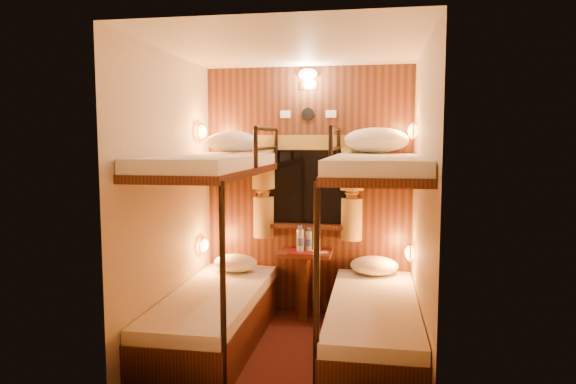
% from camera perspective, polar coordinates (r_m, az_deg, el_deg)
% --- Properties ---
extents(floor, '(2.10, 2.10, 0.00)m').
position_cam_1_polar(floor, '(4.31, 0.28, -17.48)').
color(floor, '#3D1C10').
rests_on(floor, ground).
extents(ceiling, '(2.10, 2.10, 0.00)m').
position_cam_1_polar(ceiling, '(4.02, 0.30, 15.80)').
color(ceiling, silver).
rests_on(ceiling, wall_back).
extents(wall_back, '(2.40, 0.00, 2.40)m').
position_cam_1_polar(wall_back, '(5.02, 2.25, 0.05)').
color(wall_back, '#C6B293').
rests_on(wall_back, floor).
extents(wall_front, '(2.40, 0.00, 2.40)m').
position_cam_1_polar(wall_front, '(2.97, -3.03, -3.94)').
color(wall_front, '#C6B293').
rests_on(wall_front, floor).
extents(wall_left, '(0.00, 2.40, 2.40)m').
position_cam_1_polar(wall_left, '(4.27, -13.08, -1.11)').
color(wall_left, '#C6B293').
rests_on(wall_left, floor).
extents(wall_right, '(0.00, 2.40, 2.40)m').
position_cam_1_polar(wall_right, '(3.95, 14.75, -1.69)').
color(wall_right, '#C6B293').
rests_on(wall_right, floor).
extents(back_panel, '(2.00, 0.03, 2.40)m').
position_cam_1_polar(back_panel, '(5.01, 2.23, 0.03)').
color(back_panel, black).
rests_on(back_panel, floor).
extents(bunk_left, '(0.72, 1.90, 1.82)m').
position_cam_1_polar(bunk_left, '(4.33, -8.17, -9.57)').
color(bunk_left, black).
rests_on(bunk_left, floor).
extents(bunk_right, '(0.72, 1.90, 1.82)m').
position_cam_1_polar(bunk_right, '(4.13, 9.49, -10.34)').
color(bunk_right, black).
rests_on(bunk_right, floor).
extents(window, '(1.00, 0.12, 0.79)m').
position_cam_1_polar(window, '(4.98, 2.18, -0.22)').
color(window, black).
rests_on(window, back_panel).
extents(curtains, '(1.10, 0.22, 1.00)m').
position_cam_1_polar(curtains, '(4.94, 2.13, 0.70)').
color(curtains, olive).
rests_on(curtains, back_panel).
extents(back_fixtures, '(0.54, 0.09, 0.48)m').
position_cam_1_polar(back_fixtures, '(4.98, 2.22, 12.06)').
color(back_fixtures, black).
rests_on(back_fixtures, back_panel).
extents(reading_lamps, '(2.00, 0.20, 1.25)m').
position_cam_1_polar(reading_lamps, '(4.67, 1.69, 0.12)').
color(reading_lamps, orange).
rests_on(reading_lamps, wall_left).
extents(table, '(0.50, 0.34, 0.66)m').
position_cam_1_polar(table, '(4.97, 1.91, -9.23)').
color(table, '#5F2015').
rests_on(table, floor).
extents(bottle_left, '(0.07, 0.07, 0.25)m').
position_cam_1_polar(bottle_left, '(4.87, 1.37, -5.39)').
color(bottle_left, '#99BFE5').
rests_on(bottle_left, table).
extents(bottle_right, '(0.06, 0.06, 0.22)m').
position_cam_1_polar(bottle_right, '(4.89, 2.32, -5.48)').
color(bottle_right, '#99BFE5').
rests_on(bottle_right, table).
extents(sachet_a, '(0.10, 0.09, 0.01)m').
position_cam_1_polar(sachet_a, '(4.86, 3.88, -6.68)').
color(sachet_a, silver).
rests_on(sachet_a, table).
extents(sachet_b, '(0.09, 0.08, 0.01)m').
position_cam_1_polar(sachet_b, '(4.92, 2.97, -6.54)').
color(sachet_b, silver).
rests_on(sachet_b, table).
extents(pillow_lower_left, '(0.42, 0.30, 0.17)m').
position_cam_1_polar(pillow_lower_left, '(4.95, -5.84, -7.84)').
color(pillow_lower_left, silver).
rests_on(pillow_lower_left, bunk_left).
extents(pillow_lower_right, '(0.44, 0.32, 0.17)m').
position_cam_1_polar(pillow_lower_right, '(4.87, 9.55, -8.06)').
color(pillow_lower_right, silver).
rests_on(pillow_lower_right, bunk_right).
extents(pillow_upper_left, '(0.50, 0.36, 0.20)m').
position_cam_1_polar(pillow_upper_left, '(4.75, -6.17, 5.55)').
color(pillow_upper_left, silver).
rests_on(pillow_upper_left, bunk_left).
extents(pillow_upper_right, '(0.58, 0.41, 0.23)m').
position_cam_1_polar(pillow_upper_right, '(4.65, 9.79, 5.70)').
color(pillow_upper_right, silver).
rests_on(pillow_upper_right, bunk_right).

